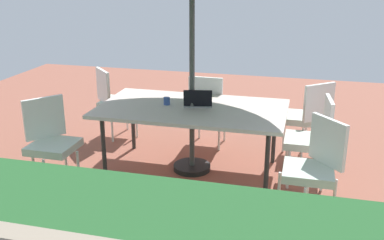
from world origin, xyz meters
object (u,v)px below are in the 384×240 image
(chair_southeast, at_px, (114,99))
(chair_northeast, at_px, (51,139))
(chair_southwest, at_px, (309,115))
(dining_table, at_px, (192,111))
(chair_west, at_px, (312,136))
(chair_south, at_px, (208,106))
(laptop, at_px, (198,102))
(cup, at_px, (167,101))
(chair_northwest, at_px, (314,165))

(chair_southeast, height_order, chair_northeast, same)
(chair_southwest, xyz_separation_m, chair_northeast, (2.65, 1.55, 0.00))
(chair_southeast, bearing_deg, dining_table, -165.27)
(chair_southeast, relative_size, chair_northeast, 1.00)
(dining_table, bearing_deg, chair_southwest, -150.06)
(dining_table, distance_m, chair_west, 1.36)
(chair_southeast, bearing_deg, chair_south, -134.87)
(chair_west, distance_m, laptop, 1.32)
(chair_south, xyz_separation_m, laptop, (-0.04, 0.73, 0.27))
(dining_table, relative_size, chair_southeast, 2.17)
(chair_southeast, bearing_deg, chair_west, -150.74)
(chair_northeast, distance_m, laptop, 1.66)
(chair_south, distance_m, cup, 0.87)
(chair_northwest, height_order, chair_northeast, same)
(chair_southeast, height_order, cup, chair_southeast)
(dining_table, bearing_deg, chair_southeast, -31.23)
(chair_west, distance_m, chair_south, 1.54)
(chair_southeast, bearing_deg, cup, -171.61)
(dining_table, bearing_deg, laptop, -141.21)
(chair_west, bearing_deg, cup, -96.97)
(chair_southeast, bearing_deg, chair_southwest, -135.05)
(chair_northeast, bearing_deg, chair_southeast, 38.08)
(chair_northeast, xyz_separation_m, laptop, (-1.40, -0.84, 0.27))
(chair_west, height_order, chair_southwest, same)
(chair_west, relative_size, chair_southwest, 1.00)
(chair_south, height_order, laptop, laptop)
(chair_southeast, xyz_separation_m, chair_northwest, (-2.69, 1.56, 0.00))
(laptop, bearing_deg, cup, -8.45)
(chair_west, distance_m, chair_northwest, 0.76)
(cup, bearing_deg, chair_northeast, 38.01)
(chair_west, bearing_deg, dining_table, -96.26)
(dining_table, relative_size, laptop, 5.81)
(chair_west, distance_m, chair_northeast, 2.81)
(chair_west, xyz_separation_m, cup, (1.65, -0.02, 0.27))
(chair_west, distance_m, chair_southwest, 0.75)
(chair_southeast, height_order, chair_northwest, same)
(chair_west, height_order, laptop, laptop)
(chair_southwest, distance_m, laptop, 1.46)
(chair_west, bearing_deg, chair_southeast, -112.95)
(dining_table, bearing_deg, cup, -3.85)
(chair_southeast, xyz_separation_m, cup, (-1.01, 0.78, 0.27))
(chair_southwest, xyz_separation_m, chair_southeast, (2.63, -0.05, 0.00))
(dining_table, xyz_separation_m, laptop, (-0.06, -0.05, 0.09))
(chair_southwest, xyz_separation_m, chair_northwest, (-0.06, 1.51, 0.00))
(chair_south, xyz_separation_m, chair_northwest, (-1.35, 1.54, 0.00))
(chair_south, height_order, chair_southeast, same)
(chair_west, relative_size, chair_south, 1.00)
(chair_northwest, distance_m, laptop, 1.56)
(chair_southwest, relative_size, cup, 11.25)
(chair_northeast, bearing_deg, chair_south, -1.84)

